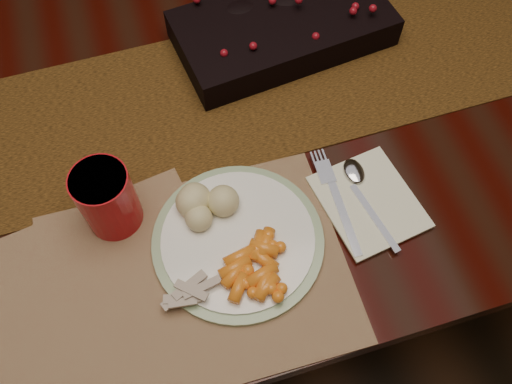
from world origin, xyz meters
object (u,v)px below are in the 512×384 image
object	(u,v)px
baby_carrots	(254,265)
red_cup	(107,199)
placemat_main	(195,278)
dinner_plate	(238,240)
centerpiece	(283,24)
mashed_potatoes	(207,204)
turkey_shreds	(190,290)
dining_table	(213,194)
napkin	(369,202)

from	to	relation	value
baby_carrots	red_cup	distance (m)	0.23
placemat_main	dinner_plate	xyz separation A→B (m)	(0.07, 0.04, 0.01)
placemat_main	dinner_plate	world-z (taller)	dinner_plate
centerpiece	baby_carrots	size ratio (longest dim) A/B	3.66
placemat_main	mashed_potatoes	world-z (taller)	mashed_potatoes
dinner_plate	mashed_potatoes	bearing A→B (deg)	118.33
centerpiece	baby_carrots	world-z (taller)	centerpiece
turkey_shreds	red_cup	distance (m)	0.18
centerpiece	red_cup	world-z (taller)	red_cup
centerpiece	baby_carrots	xyz separation A→B (m)	(-0.18, -0.42, -0.01)
dining_table	dinner_plate	size ratio (longest dim) A/B	7.04
centerpiece	napkin	bearing A→B (deg)	-86.70
baby_carrots	red_cup	xyz separation A→B (m)	(-0.18, 0.15, 0.03)
dining_table	placemat_main	distance (m)	0.51
red_cup	baby_carrots	bearing A→B (deg)	-39.66
red_cup	napkin	bearing A→B (deg)	-13.26
dining_table	mashed_potatoes	xyz separation A→B (m)	(-0.04, -0.24, 0.42)
dinner_plate	centerpiece	bearing A→B (deg)	62.75
placemat_main	napkin	distance (m)	0.29
turkey_shreds	red_cup	world-z (taller)	red_cup
mashed_potatoes	red_cup	world-z (taller)	red_cup
dining_table	dinner_plate	distance (m)	0.49
napkin	red_cup	world-z (taller)	red_cup
dining_table	baby_carrots	distance (m)	0.53
dining_table	dinner_plate	bearing A→B (deg)	-92.29
dining_table	red_cup	size ratio (longest dim) A/B	15.75
placemat_main	dinner_plate	bearing A→B (deg)	26.44
mashed_potatoes	red_cup	xyz separation A→B (m)	(-0.14, 0.04, 0.02)
baby_carrots	dining_table	bearing A→B (deg)	89.53
placemat_main	mashed_potatoes	distance (m)	0.11
mashed_potatoes	turkey_shreds	world-z (taller)	mashed_potatoes
baby_carrots	mashed_potatoes	world-z (taller)	mashed_potatoes
centerpiece	red_cup	bearing A→B (deg)	-142.38
dinner_plate	red_cup	world-z (taller)	red_cup
baby_carrots	turkey_shreds	xyz separation A→B (m)	(-0.09, -0.01, -0.00)
napkin	red_cup	xyz separation A→B (m)	(-0.38, 0.09, 0.05)
dining_table	turkey_shreds	world-z (taller)	turkey_shreds
napkin	mashed_potatoes	bearing A→B (deg)	159.54
turkey_shreds	dining_table	bearing A→B (deg)	74.87
baby_carrots	placemat_main	bearing A→B (deg)	169.01
placemat_main	napkin	xyz separation A→B (m)	(0.29, 0.04, 0.00)
turkey_shreds	dinner_plate	bearing A→B (deg)	35.35
turkey_shreds	red_cup	bearing A→B (deg)	117.77
placemat_main	mashed_potatoes	size ratio (longest dim) A/B	5.25
dinner_plate	turkey_shreds	distance (m)	0.11
mashed_potatoes	napkin	bearing A→B (deg)	-11.83
mashed_potatoes	red_cup	bearing A→B (deg)	164.26
centerpiece	turkey_shreds	xyz separation A→B (m)	(-0.28, -0.43, -0.01)
turkey_shreds	napkin	bearing A→B (deg)	12.50
red_cup	mashed_potatoes	bearing A→B (deg)	-15.74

